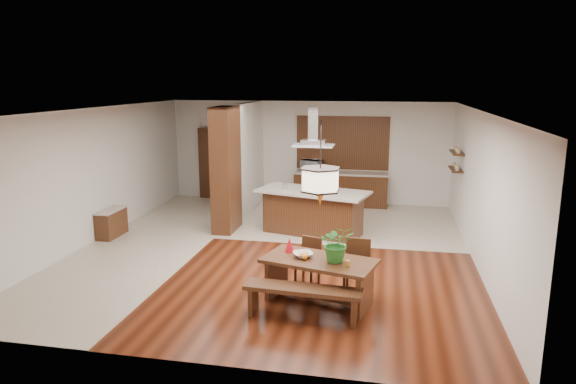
% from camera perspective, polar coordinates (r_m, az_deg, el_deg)
% --- Properties ---
extents(room_shell, '(9.00, 9.04, 2.92)m').
position_cam_1_polar(room_shell, '(10.35, -1.64, 4.47)').
color(room_shell, '#3A160A').
rests_on(room_shell, ground).
extents(tile_hallway, '(2.50, 9.00, 0.01)m').
position_cam_1_polar(tile_hallway, '(11.71, -14.88, -5.35)').
color(tile_hallway, beige).
rests_on(tile_hallway, ground).
extents(tile_kitchen, '(5.50, 4.00, 0.01)m').
position_cam_1_polar(tile_kitchen, '(13.01, 6.24, -3.23)').
color(tile_kitchen, beige).
rests_on(tile_kitchen, ground).
extents(soffit_band, '(8.00, 9.00, 0.02)m').
position_cam_1_polar(soffit_band, '(10.27, -1.66, 9.02)').
color(soffit_band, '#3B1F0E').
rests_on(soffit_band, room_shell).
extents(partition_pier, '(0.45, 1.00, 2.90)m').
position_cam_1_polar(partition_pier, '(11.95, -6.92, 2.47)').
color(partition_pier, '#321B0E').
rests_on(partition_pier, ground).
extents(partition_stub, '(0.18, 2.40, 2.90)m').
position_cam_1_polar(partition_stub, '(13.94, -4.27, 3.93)').
color(partition_stub, silver).
rests_on(partition_stub, ground).
extents(hallway_console, '(0.37, 0.88, 0.63)m').
position_cam_1_polar(hallway_console, '(12.28, -19.02, -3.29)').
color(hallway_console, '#321B0E').
rests_on(hallway_console, ground).
extents(hallway_doorway, '(1.10, 0.20, 2.10)m').
position_cam_1_polar(hallway_doorway, '(15.42, -7.84, 3.15)').
color(hallway_doorway, '#321B0E').
rests_on(hallway_doorway, ground).
extents(rear_counter, '(2.60, 0.62, 0.95)m').
position_cam_1_polar(rear_counter, '(14.57, 5.88, 0.37)').
color(rear_counter, '#321B0E').
rests_on(rear_counter, ground).
extents(kitchen_window, '(2.60, 0.08, 1.50)m').
position_cam_1_polar(kitchen_window, '(14.62, 6.08, 5.47)').
color(kitchen_window, brown).
rests_on(kitchen_window, room_shell).
extents(shelf_lower, '(0.26, 0.90, 0.04)m').
position_cam_1_polar(shelf_lower, '(12.87, 18.13, 2.42)').
color(shelf_lower, '#321B0E').
rests_on(shelf_lower, room_shell).
extents(shelf_upper, '(0.26, 0.90, 0.04)m').
position_cam_1_polar(shelf_upper, '(12.81, 18.25, 4.19)').
color(shelf_upper, '#321B0E').
rests_on(shelf_upper, room_shell).
extents(dining_table, '(1.91, 1.29, 0.73)m').
position_cam_1_polar(dining_table, '(8.20, 3.48, -8.72)').
color(dining_table, '#321B0E').
rests_on(dining_table, ground).
extents(dining_bench, '(1.78, 0.49, 0.49)m').
position_cam_1_polar(dining_bench, '(7.77, 1.63, -12.20)').
color(dining_bench, '#321B0E').
rests_on(dining_bench, ground).
extents(dining_chair_left, '(0.47, 0.47, 0.84)m').
position_cam_1_polar(dining_chair_left, '(8.86, 2.17, -7.87)').
color(dining_chair_left, '#321B0E').
rests_on(dining_chair_left, ground).
extents(dining_chair_right, '(0.44, 0.44, 0.93)m').
position_cam_1_polar(dining_chair_right, '(8.55, 7.58, -8.41)').
color(dining_chair_right, '#321B0E').
rests_on(dining_chair_right, ground).
extents(pendant_lantern, '(0.64, 0.64, 1.31)m').
position_cam_1_polar(pendant_lantern, '(7.75, 3.64, 3.17)').
color(pendant_lantern, '#FFE6C3').
rests_on(pendant_lantern, room_shell).
extents(foliage_plant, '(0.64, 0.60, 0.59)m').
position_cam_1_polar(foliage_plant, '(7.96, 5.43, -5.70)').
color(foliage_plant, '#266D24').
rests_on(foliage_plant, dining_table).
extents(fruit_bowl, '(0.40, 0.40, 0.08)m').
position_cam_1_polar(fruit_bowl, '(8.21, 1.67, -6.96)').
color(fruit_bowl, beige).
rests_on(fruit_bowl, dining_table).
extents(napkin_cone, '(0.17, 0.17, 0.24)m').
position_cam_1_polar(napkin_cone, '(8.41, 0.17, -5.90)').
color(napkin_cone, red).
rests_on(napkin_cone, dining_table).
extents(gold_ornament, '(0.09, 0.09, 0.10)m').
position_cam_1_polar(gold_ornament, '(7.84, 6.63, -7.90)').
color(gold_ornament, gold).
rests_on(gold_ornament, dining_table).
extents(kitchen_island, '(2.69, 1.69, 1.03)m').
position_cam_1_polar(kitchen_island, '(11.78, 2.77, -2.18)').
color(kitchen_island, '#321B0E').
rests_on(kitchen_island, ground).
extents(range_hood, '(0.90, 0.55, 0.87)m').
position_cam_1_polar(range_hood, '(11.46, 2.88, 7.24)').
color(range_hood, silver).
rests_on(range_hood, room_shell).
extents(island_cup, '(0.13, 0.13, 0.09)m').
position_cam_1_polar(island_cup, '(11.50, 4.55, 0.24)').
color(island_cup, silver).
rests_on(island_cup, kitchen_island).
extents(microwave, '(0.69, 0.58, 0.32)m').
position_cam_1_polar(microwave, '(14.55, 2.66, 2.95)').
color(microwave, '#B3B5BA').
rests_on(microwave, rear_counter).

